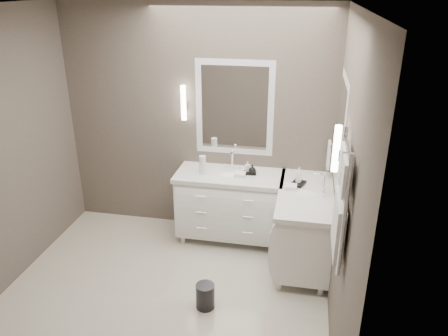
% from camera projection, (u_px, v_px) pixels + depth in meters
% --- Properties ---
extents(floor, '(3.20, 3.00, 0.01)m').
position_uv_depth(floor, '(162.00, 299.00, 4.30)').
color(floor, beige).
rests_on(floor, ground).
extents(ceiling, '(3.20, 3.00, 0.01)m').
position_uv_depth(ceiling, '(142.00, 6.00, 3.24)').
color(ceiling, white).
rests_on(ceiling, wall_back).
extents(wall_back, '(3.20, 0.01, 2.70)m').
position_uv_depth(wall_back, '(197.00, 122.00, 5.13)').
color(wall_back, '#534A43').
rests_on(wall_back, floor).
extents(wall_front, '(3.20, 0.01, 2.70)m').
position_uv_depth(wall_front, '(62.00, 280.00, 2.41)').
color(wall_front, '#534A43').
rests_on(wall_front, floor).
extents(wall_right, '(0.01, 3.00, 2.70)m').
position_uv_depth(wall_right, '(345.00, 188.00, 3.49)').
color(wall_right, '#534A43').
rests_on(wall_right, floor).
extents(vanity_back, '(1.24, 0.59, 0.97)m').
position_uv_depth(vanity_back, '(230.00, 202.00, 5.13)').
color(vanity_back, white).
rests_on(vanity_back, floor).
extents(vanity_right, '(0.59, 1.24, 0.97)m').
position_uv_depth(vanity_right, '(304.00, 223.00, 4.69)').
color(vanity_right, white).
rests_on(vanity_right, floor).
extents(mirror_back, '(0.90, 0.02, 1.10)m').
position_uv_depth(mirror_back, '(234.00, 108.00, 4.96)').
color(mirror_back, white).
rests_on(mirror_back, wall_back).
extents(mirror_right, '(0.02, 0.90, 1.10)m').
position_uv_depth(mirror_right, '(340.00, 133.00, 4.13)').
color(mirror_right, white).
rests_on(mirror_right, wall_right).
extents(sconce_back, '(0.06, 0.06, 0.40)m').
position_uv_depth(sconce_back, '(184.00, 103.00, 4.98)').
color(sconce_back, white).
rests_on(sconce_back, wall_back).
extents(sconce_right, '(0.06, 0.06, 0.40)m').
position_uv_depth(sconce_right, '(336.00, 150.00, 3.60)').
color(sconce_right, white).
rests_on(sconce_right, wall_right).
extents(towel_bar_corner, '(0.03, 0.22, 0.30)m').
position_uv_depth(towel_bar_corner, '(329.00, 154.00, 4.82)').
color(towel_bar_corner, white).
rests_on(towel_bar_corner, wall_right).
extents(towel_ladder, '(0.06, 0.58, 0.90)m').
position_uv_depth(towel_ladder, '(341.00, 206.00, 3.12)').
color(towel_ladder, white).
rests_on(towel_ladder, wall_right).
extents(waste_bin, '(0.22, 0.22, 0.25)m').
position_uv_depth(waste_bin, '(205.00, 296.00, 4.14)').
color(waste_bin, black).
rests_on(waste_bin, floor).
extents(amenity_tray_back, '(0.15, 0.12, 0.02)m').
position_uv_depth(amenity_tray_back, '(250.00, 173.00, 4.99)').
color(amenity_tray_back, black).
rests_on(amenity_tray_back, vanity_back).
extents(amenity_tray_right, '(0.18, 0.20, 0.03)m').
position_uv_depth(amenity_tray_right, '(298.00, 183.00, 4.72)').
color(amenity_tray_right, black).
rests_on(amenity_tray_right, vanity_right).
extents(water_bottle, '(0.10, 0.10, 0.22)m').
position_uv_depth(water_bottle, '(202.00, 165.00, 4.95)').
color(water_bottle, silver).
rests_on(water_bottle, vanity_back).
extents(soap_bottle_a, '(0.06, 0.06, 0.12)m').
position_uv_depth(soap_bottle_a, '(248.00, 166.00, 4.99)').
color(soap_bottle_a, white).
rests_on(soap_bottle_a, amenity_tray_back).
extents(soap_bottle_b, '(0.09, 0.09, 0.10)m').
position_uv_depth(soap_bottle_b, '(252.00, 169.00, 4.93)').
color(soap_bottle_b, black).
rests_on(soap_bottle_b, amenity_tray_back).
extents(soap_bottle_c, '(0.08, 0.08, 0.17)m').
position_uv_depth(soap_bottle_c, '(299.00, 175.00, 4.68)').
color(soap_bottle_c, white).
rests_on(soap_bottle_c, amenity_tray_right).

